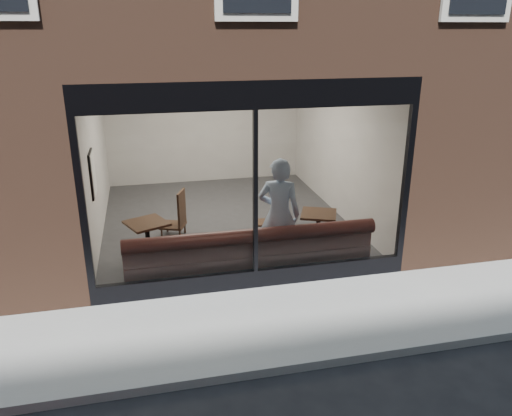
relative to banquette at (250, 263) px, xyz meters
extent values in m
plane|color=black|center=(0.00, -2.45, -0.23)|extent=(120.00, 120.00, 0.00)
cube|color=gray|center=(0.00, -1.45, -0.22)|extent=(40.00, 2.00, 0.01)
cube|color=gray|center=(0.00, -2.50, -0.17)|extent=(40.00, 0.10, 0.12)
cube|color=brown|center=(-3.75, 5.55, 1.38)|extent=(2.50, 12.00, 3.20)
cube|color=brown|center=(3.75, 5.55, 1.38)|extent=(2.50, 12.00, 3.20)
cube|color=brown|center=(0.00, 8.55, 1.38)|extent=(5.00, 6.00, 3.20)
plane|color=#2D2D30|center=(0.00, 2.55, -0.21)|extent=(6.00, 6.00, 0.00)
plane|color=white|center=(0.00, 2.55, 2.97)|extent=(6.00, 6.00, 0.00)
plane|color=beige|center=(0.00, 5.54, 1.37)|extent=(5.00, 0.00, 5.00)
plane|color=beige|center=(-2.49, 2.55, 1.37)|extent=(0.00, 6.00, 6.00)
plane|color=beige|center=(2.49, 2.55, 1.37)|extent=(0.00, 6.00, 6.00)
cube|color=black|center=(0.00, -0.40, -0.08)|extent=(5.00, 0.10, 0.30)
cube|color=black|center=(0.00, -0.40, 2.77)|extent=(5.00, 0.10, 0.40)
cube|color=black|center=(0.00, -0.40, 1.32)|extent=(0.06, 0.10, 2.50)
plane|color=white|center=(0.00, -0.43, 1.33)|extent=(4.80, 0.00, 4.80)
cube|color=#3B1C15|center=(0.00, 0.00, 0.00)|extent=(4.00, 0.55, 0.45)
imported|color=#A6C1E3|center=(0.54, 0.22, 0.73)|extent=(0.82, 0.69, 1.92)
cube|color=black|center=(-1.61, 0.86, 0.52)|extent=(0.83, 0.83, 0.04)
cube|color=black|center=(1.40, 0.63, 0.52)|extent=(0.80, 0.80, 0.04)
cube|color=black|center=(-1.12, 1.93, 0.01)|extent=(0.57, 0.57, 0.04)
cube|color=black|center=(0.66, 1.67, 0.01)|extent=(0.43, 0.43, 0.04)
cube|color=white|center=(-2.45, 1.51, 1.26)|extent=(0.02, 0.55, 0.74)
camera|label=1|loc=(-1.55, -7.24, 3.66)|focal=35.00mm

